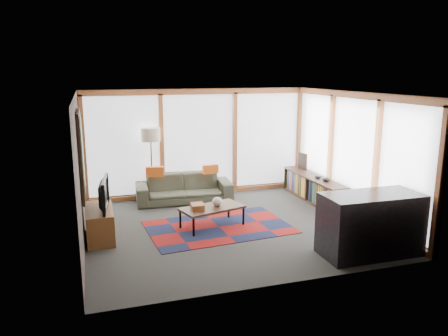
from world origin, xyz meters
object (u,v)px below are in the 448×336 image
object	(u,v)px
bookshelf	(314,189)
bar_counter	(370,224)
floor_lamp	(152,165)
television	(100,194)
sofa	(184,188)
coffee_table	(212,217)
tv_console	(100,223)

from	to	relation	value
bookshelf	bar_counter	distance (m)	3.10
floor_lamp	television	bearing A→B (deg)	-121.04
sofa	coffee_table	xyz separation A→B (m)	(0.16, -1.85, -0.12)
coffee_table	television	distance (m)	2.19
coffee_table	television	size ratio (longest dim) A/B	1.25
coffee_table	floor_lamp	bearing A→B (deg)	112.96
coffee_table	bar_counter	bearing A→B (deg)	-43.37
sofa	coffee_table	bearing A→B (deg)	-80.98
television	tv_console	bearing A→B (deg)	62.10
sofa	bar_counter	xyz separation A→B (m)	(2.32, -3.89, 0.20)
floor_lamp	tv_console	bearing A→B (deg)	-121.88
tv_console	bookshelf	bearing A→B (deg)	11.00
sofa	floor_lamp	world-z (taller)	floor_lamp
bar_counter	sofa	bearing A→B (deg)	121.63
sofa	floor_lamp	size ratio (longest dim) A/B	1.26
floor_lamp	tv_console	world-z (taller)	floor_lamp
bookshelf	television	bearing A→B (deg)	-168.71
sofa	tv_console	size ratio (longest dim) A/B	1.96
sofa	floor_lamp	xyz separation A→B (m)	(-0.71, 0.20, 0.55)
tv_console	television	xyz separation A→B (m)	(0.03, -0.02, 0.56)
tv_console	bar_counter	size ratio (longest dim) A/B	0.69
sofa	tv_console	distance (m)	2.67
bookshelf	tv_console	bearing A→B (deg)	-169.00
floor_lamp	coffee_table	xyz separation A→B (m)	(0.87, -2.05, -0.67)
tv_console	television	world-z (taller)	television
sofa	television	size ratio (longest dim) A/B	2.27
coffee_table	television	bearing A→B (deg)	179.53
floor_lamp	coffee_table	size ratio (longest dim) A/B	1.44
tv_console	floor_lamp	bearing A→B (deg)	58.12
television	coffee_table	bearing A→B (deg)	-83.91
bookshelf	tv_console	size ratio (longest dim) A/B	2.10
bookshelf	coffee_table	bearing A→B (deg)	-160.38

